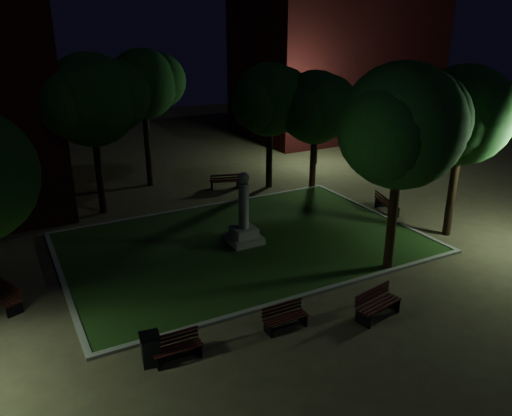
{
  "coord_description": "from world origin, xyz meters",
  "views": [
    {
      "loc": [
        -9.0,
        -15.98,
        9.14
      ],
      "look_at": [
        0.06,
        1.0,
        2.0
      ],
      "focal_mm": 35.0,
      "sensor_mm": 36.0,
      "label": 1
    }
  ],
  "objects": [
    {
      "name": "lawn",
      "position": [
        0.0,
        2.0,
        0.04
      ],
      "size": [
        15.0,
        10.0,
        0.08
      ],
      "primitive_type": "cube",
      "color": "#203D14",
      "rests_on": "ground"
    },
    {
      "name": "lawn_kerb",
      "position": [
        0.0,
        2.0,
        0.06
      ],
      "size": [
        15.4,
        10.4,
        0.12
      ],
      "color": "slate",
      "rests_on": "ground"
    },
    {
      "name": "tree_east",
      "position": [
        8.81,
        -1.45,
        5.49
      ],
      "size": [
        5.22,
        4.26,
        7.62
      ],
      "color": "black",
      "rests_on": "ground"
    },
    {
      "name": "tree_north_er",
      "position": [
        5.11,
        8.63,
        5.12
      ],
      "size": [
        5.04,
        4.11,
        7.18
      ],
      "color": "black",
      "rests_on": "ground"
    },
    {
      "name": "tree_north_wl",
      "position": [
        -4.53,
        8.85,
        5.72
      ],
      "size": [
        5.46,
        4.46,
        7.95
      ],
      "color": "black",
      "rests_on": "ground"
    },
    {
      "name": "bench_right_side",
      "position": [
        8.17,
        2.06,
        0.45
      ],
      "size": [
        1.08,
        1.85,
        0.96
      ],
      "rotation": [
        0.0,
        0.0,
        1.28
      ],
      "color": "black",
      "rests_on": "ground"
    },
    {
      "name": "bench_near_right",
      "position": [
        1.25,
        -5.24,
        0.45
      ],
      "size": [
        1.81,
        0.92,
        0.95
      ],
      "rotation": [
        0.0,
        0.0,
        0.19
      ],
      "color": "black",
      "rests_on": "ground"
    },
    {
      "name": "tree_se",
      "position": [
        4.04,
        -2.82,
        5.69
      ],
      "size": [
        5.61,
        4.58,
        7.98
      ],
      "color": "black",
      "rests_on": "ground"
    },
    {
      "name": "building_far",
      "position": [
        18.0,
        20.0,
        6.0
      ],
      "size": [
        16.0,
        10.0,
        12.0
      ],
      "primitive_type": "cube",
      "color": "#4E1012",
      "rests_on": "ground"
    },
    {
      "name": "bench_left_side",
      "position": [
        -9.52,
        1.1,
        0.4
      ],
      "size": [
        1.07,
        1.63,
        0.85
      ],
      "rotation": [
        0.0,
        0.0,
        -1.19
      ],
      "color": "black",
      "rests_on": "ground"
    },
    {
      "name": "bench_far_side",
      "position": [
        2.5,
        9.46,
        0.45
      ],
      "size": [
        1.84,
        1.07,
        0.96
      ],
      "rotation": [
        0.0,
        0.0,
        2.85
      ],
      "color": "black",
      "rests_on": "ground"
    },
    {
      "name": "bench_west_near",
      "position": [
        -5.34,
        -4.28,
        0.38
      ],
      "size": [
        1.46,
        0.53,
        0.8
      ],
      "rotation": [
        0.0,
        0.0,
        -0.01
      ],
      "color": "black",
      "rests_on": "ground"
    },
    {
      "name": "lamppost_ne",
      "position": [
        10.43,
        11.6,
        3.2
      ],
      "size": [
        1.18,
        0.28,
        4.6
      ],
      "color": "black",
      "rests_on": "ground"
    },
    {
      "name": "monument",
      "position": [
        0.0,
        2.0,
        0.96
      ],
      "size": [
        1.4,
        1.4,
        3.2
      ],
      "color": "gray",
      "rests_on": "lawn"
    },
    {
      "name": "ground",
      "position": [
        0.0,
        0.0,
        0.0
      ],
      "size": [
        80.0,
        80.0,
        0.0
      ],
      "primitive_type": "plane",
      "color": "brown"
    },
    {
      "name": "bench_near_left",
      "position": [
        -1.78,
        -4.4,
        0.38
      ],
      "size": [
        1.46,
        0.52,
        0.8
      ],
      "rotation": [
        0.0,
        0.0,
        -0.0
      ],
      "color": "black",
      "rests_on": "ground"
    },
    {
      "name": "trash_bin",
      "position": [
        -6.07,
        -4.13,
        0.49
      ],
      "size": [
        0.63,
        0.63,
        0.96
      ],
      "color": "black",
      "rests_on": "ground"
    },
    {
      "name": "tree_ne",
      "position": [
        7.4,
        7.45,
        4.68
      ],
      "size": [
        5.08,
        4.14,
        6.76
      ],
      "color": "black",
      "rests_on": "ground"
    },
    {
      "name": "tree_far_north",
      "position": [
        -1.05,
        12.22,
        5.94
      ],
      "size": [
        4.79,
        3.91,
        7.91
      ],
      "color": "black",
      "rests_on": "ground"
    }
  ]
}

